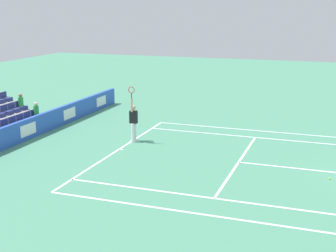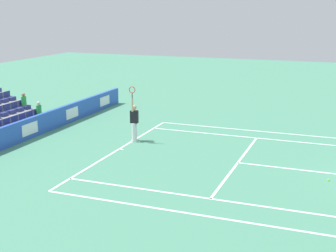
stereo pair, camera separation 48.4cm
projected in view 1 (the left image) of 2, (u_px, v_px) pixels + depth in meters
The scene contains 11 objects.
line_baseline at pixel (119, 149), 21.70m from camera, with size 10.97×0.10×0.01m, color white.
line_service at pixel (239, 162), 19.91m from camera, with size 8.23×0.10×0.01m, color white.
line_centre_service at pixel (319, 171), 18.87m from camera, with size 0.10×6.40×0.01m, color white.
line_singles_sideline_left at pixel (228, 200), 16.01m from camera, with size 0.10×11.89×0.01m, color white.
line_singles_sideline_right at pixel (265, 138), 23.53m from camera, with size 0.10×11.89×0.01m, color white.
line_doubles_sideline_left at pixel (218, 217), 14.75m from camera, with size 0.10×11.89×0.01m, color white.
line_doubles_sideline_right at pixel (269, 132), 24.78m from camera, with size 0.10×11.89×0.01m, color white.
line_centre_mark at pixel (121, 150), 21.67m from camera, with size 0.10×0.20×0.01m, color white.
sponsor_barrier at pixel (26, 129), 23.18m from camera, with size 19.12×0.22×1.02m.
tennis_player at pixel (134, 121), 22.75m from camera, with size 0.53×0.38×2.85m.
loose_tennis_ball at pixel (330, 179), 17.92m from camera, with size 0.07×0.07×0.07m, color #D1E533.
Camera 1 is at (18.84, -2.82, 6.30)m, focal length 51.18 mm.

